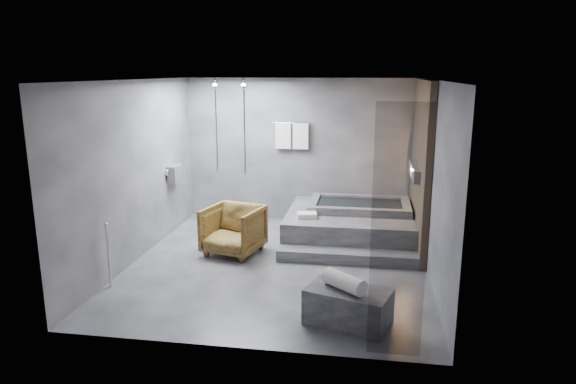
# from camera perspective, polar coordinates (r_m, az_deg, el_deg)

# --- Properties ---
(room) EXTENTS (5.00, 5.04, 2.82)m
(room) POSITION_cam_1_polar(r_m,az_deg,el_deg) (7.77, 2.03, 4.45)
(room) COLOR #313134
(room) RESTS_ON ground
(tub_deck) EXTENTS (2.20, 2.00, 0.50)m
(tub_deck) POSITION_cam_1_polar(r_m,az_deg,el_deg) (9.23, 6.92, -3.66)
(tub_deck) COLOR #363639
(tub_deck) RESTS_ON ground
(tub_step) EXTENTS (2.20, 0.36, 0.18)m
(tub_step) POSITION_cam_1_polar(r_m,az_deg,el_deg) (8.16, 6.56, -7.13)
(tub_step) COLOR #363639
(tub_step) RESTS_ON ground
(concrete_bench) EXTENTS (1.08, 0.81, 0.43)m
(concrete_bench) POSITION_cam_1_polar(r_m,az_deg,el_deg) (6.23, 6.67, -12.57)
(concrete_bench) COLOR #2F2E31
(concrete_bench) RESTS_ON ground
(driftwood_chair) EXTENTS (1.04, 1.05, 0.79)m
(driftwood_chair) POSITION_cam_1_polar(r_m,az_deg,el_deg) (8.44, -6.10, -4.21)
(driftwood_chair) COLOR #402C10
(driftwood_chair) RESTS_ON ground
(rolled_towel) EXTENTS (0.55, 0.50, 0.20)m
(rolled_towel) POSITION_cam_1_polar(r_m,az_deg,el_deg) (6.10, 6.27, -9.90)
(rolled_towel) COLOR white
(rolled_towel) RESTS_ON concrete_bench
(deck_towel) EXTENTS (0.37, 0.30, 0.09)m
(deck_towel) POSITION_cam_1_polar(r_m,az_deg,el_deg) (8.70, 2.11, -2.60)
(deck_towel) COLOR silver
(deck_towel) RESTS_ON tub_deck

